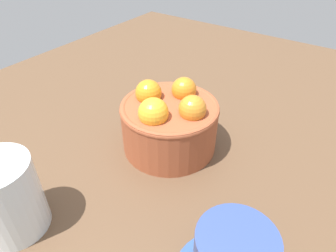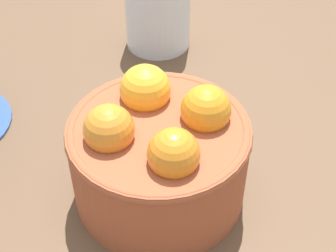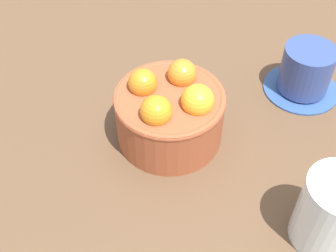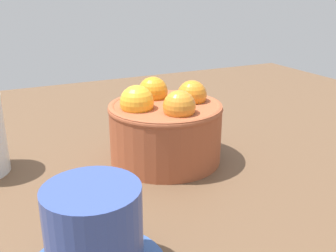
{
  "view_description": "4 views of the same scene",
  "coord_description": "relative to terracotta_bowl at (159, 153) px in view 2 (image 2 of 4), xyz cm",
  "views": [
    {
      "loc": [
        -29.32,
        -20.31,
        30.03
      ],
      "look_at": [
        -0.53,
        -0.11,
        4.06
      ],
      "focal_mm": 32.08,
      "sensor_mm": 36.0,
      "label": 1
    },
    {
      "loc": [
        27.1,
        -7.56,
        33.04
      ],
      "look_at": [
        -1.6,
        1.23,
        5.72
      ],
      "focal_mm": 54.57,
      "sensor_mm": 36.0,
      "label": 2
    },
    {
      "loc": [
        -16.9,
        36.19,
        45.23
      ],
      "look_at": [
        -0.45,
        1.43,
        3.46
      ],
      "focal_mm": 47.4,
      "sensor_mm": 36.0,
      "label": 3
    },
    {
      "loc": [
        -19.67,
        -41.54,
        21.13
      ],
      "look_at": [
        -0.36,
        -1.5,
        5.08
      ],
      "focal_mm": 41.79,
      "sensor_mm": 36.0,
      "label": 4
    }
  ],
  "objects": [
    {
      "name": "water_glass",
      "position": [
        -21.81,
        6.22,
        0.11
      ],
      "size": [
        7.35,
        7.35,
        9.35
      ],
      "primitive_type": "cylinder",
      "color": "silver",
      "rests_on": "ground_plane"
    },
    {
      "name": "ground_plane",
      "position": [
        0.03,
        -0.01,
        -6.21
      ],
      "size": [
        112.1,
        93.21,
        3.28
      ],
      "primitive_type": "cube",
      "color": "brown"
    },
    {
      "name": "terracotta_bowl",
      "position": [
        0.0,
        0.0,
        0.0
      ],
      "size": [
        14.17,
        14.17,
        10.14
      ],
      "color": "#9E4C2D",
      "rests_on": "ground_plane"
    }
  ]
}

